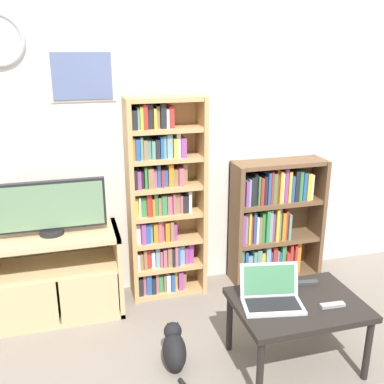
% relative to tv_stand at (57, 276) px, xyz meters
% --- Properties ---
extents(wall_back, '(6.89, 0.09, 2.60)m').
position_rel_tv_stand_xyz_m(wall_back, '(0.93, 0.30, 0.97)').
color(wall_back, silver).
rests_on(wall_back, ground_plane).
extents(tv_stand, '(0.97, 0.46, 0.68)m').
position_rel_tv_stand_xyz_m(tv_stand, '(0.00, 0.00, 0.00)').
color(tv_stand, tan).
rests_on(tv_stand, ground_plane).
extents(television, '(0.82, 0.18, 0.42)m').
position_rel_tv_stand_xyz_m(television, '(-0.01, 0.03, 0.55)').
color(television, black).
rests_on(television, tv_stand).
extents(bookshelf_tall, '(0.62, 0.27, 1.67)m').
position_rel_tv_stand_xyz_m(bookshelf_tall, '(0.87, 0.13, 0.48)').
color(bookshelf_tall, tan).
rests_on(bookshelf_tall, ground_plane).
extents(bookshelf_short, '(0.82, 0.28, 1.09)m').
position_rel_tv_stand_xyz_m(bookshelf_short, '(1.86, 0.13, 0.20)').
color(bookshelf_short, brown).
rests_on(bookshelf_short, ground_plane).
extents(coffee_table, '(0.82, 0.60, 0.47)m').
position_rel_tv_stand_xyz_m(coffee_table, '(1.50, -1.02, 0.08)').
color(coffee_table, black).
rests_on(coffee_table, ground_plane).
extents(laptop, '(0.42, 0.33, 0.24)m').
position_rel_tv_stand_xyz_m(laptop, '(1.33, -0.99, 0.19)').
color(laptop, silver).
rests_on(laptop, coffee_table).
extents(remote_near_laptop, '(0.16, 0.07, 0.02)m').
position_rel_tv_stand_xyz_m(remote_near_laptop, '(1.67, -0.84, 0.14)').
color(remote_near_laptop, '#38383A').
rests_on(remote_near_laptop, coffee_table).
extents(remote_far_from_laptop, '(0.16, 0.06, 0.02)m').
position_rel_tv_stand_xyz_m(remote_far_from_laptop, '(1.68, -1.13, 0.14)').
color(remote_far_from_laptop, '#99999E').
rests_on(remote_far_from_laptop, coffee_table).
extents(cat, '(0.18, 0.48, 0.29)m').
position_rel_tv_stand_xyz_m(cat, '(0.73, -0.82, -0.21)').
color(cat, black).
rests_on(cat, ground_plane).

